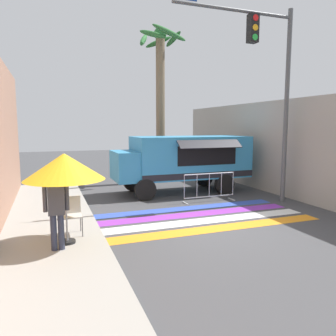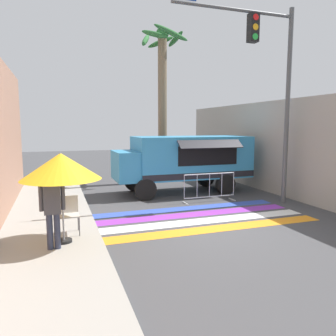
# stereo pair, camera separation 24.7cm
# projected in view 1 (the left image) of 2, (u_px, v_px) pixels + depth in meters

# --- Properties ---
(ground_plane) EXTENTS (60.00, 60.00, 0.00)m
(ground_plane) POSITION_uv_depth(u_px,v_px,m) (216.00, 226.00, 9.12)
(ground_plane) COLOR #424244
(sidewalk_left) EXTENTS (4.40, 16.00, 0.12)m
(sidewalk_left) POSITION_uv_depth(u_px,v_px,m) (4.00, 248.00, 7.28)
(sidewalk_left) COLOR #99968E
(sidewalk_left) RESTS_ON ground_plane
(concrete_wall_right) EXTENTS (0.20, 16.00, 3.78)m
(concrete_wall_right) POSITION_uv_depth(u_px,v_px,m) (278.00, 148.00, 13.18)
(concrete_wall_right) COLOR #A39E93
(concrete_wall_right) RESTS_ON ground_plane
(crosswalk_painted) EXTENTS (6.40, 2.84, 0.01)m
(crosswalk_painted) POSITION_uv_depth(u_px,v_px,m) (202.00, 217.00, 9.96)
(crosswalk_painted) COLOR orange
(crosswalk_painted) RESTS_ON ground_plane
(food_truck) EXTENTS (5.59, 2.49, 2.33)m
(food_truck) POSITION_uv_depth(u_px,v_px,m) (181.00, 159.00, 13.52)
(food_truck) COLOR #338CBF
(food_truck) RESTS_ON ground_plane
(traffic_signal_pole) EXTENTS (4.52, 0.29, 6.80)m
(traffic_signal_pole) POSITION_uv_depth(u_px,v_px,m) (268.00, 71.00, 11.13)
(traffic_signal_pole) COLOR #515456
(traffic_signal_pole) RESTS_ON ground_plane
(patio_umbrella) EXTENTS (1.76, 1.76, 2.04)m
(patio_umbrella) POSITION_uv_depth(u_px,v_px,m) (64.00, 167.00, 7.19)
(patio_umbrella) COLOR black
(patio_umbrella) RESTS_ON sidewalk_left
(folding_chair) EXTENTS (0.47, 0.47, 0.92)m
(folding_chair) POSITION_uv_depth(u_px,v_px,m) (71.00, 212.00, 7.99)
(folding_chair) COLOR #4C4C51
(folding_chair) RESTS_ON sidewalk_left
(vendor_person) EXTENTS (0.53, 0.22, 1.64)m
(vendor_person) POSITION_uv_depth(u_px,v_px,m) (56.00, 207.00, 6.90)
(vendor_person) COLOR #2D3347
(vendor_person) RESTS_ON sidewalk_left
(barricade_front) EXTENTS (2.01, 0.44, 1.05)m
(barricade_front) POSITION_uv_depth(u_px,v_px,m) (209.00, 188.00, 11.96)
(barricade_front) COLOR #B7BABF
(barricade_front) RESTS_ON ground_plane
(palm_tree) EXTENTS (2.17, 2.20, 7.36)m
(palm_tree) POSITION_uv_depth(u_px,v_px,m) (160.00, 86.00, 15.63)
(palm_tree) COLOR #7A664C
(palm_tree) RESTS_ON ground_plane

